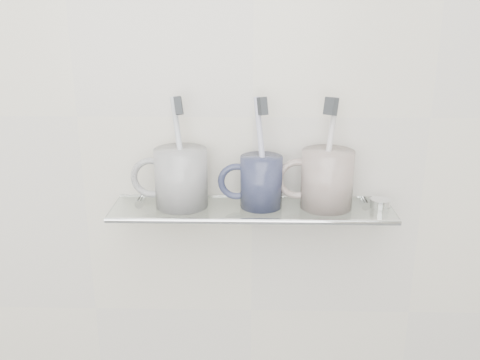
{
  "coord_description": "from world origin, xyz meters",
  "views": [
    {
      "loc": [
        -0.0,
        0.15,
        1.45
      ],
      "look_at": [
        -0.02,
        1.04,
        1.15
      ],
      "focal_mm": 40.0,
      "sensor_mm": 36.0,
      "label": 1
    }
  ],
  "objects_px": {
    "shelf_glass": "(252,209)",
    "mug_left": "(181,178)",
    "mug_center": "(261,182)",
    "mug_right": "(327,179)"
  },
  "relations": [
    {
      "from": "mug_left",
      "to": "mug_right",
      "type": "distance_m",
      "value": 0.26
    },
    {
      "from": "mug_left",
      "to": "mug_center",
      "type": "xyz_separation_m",
      "value": [
        0.14,
        0.0,
        -0.01
      ]
    },
    {
      "from": "mug_left",
      "to": "mug_right",
      "type": "relative_size",
      "value": 1.01
    },
    {
      "from": "shelf_glass",
      "to": "mug_right",
      "type": "relative_size",
      "value": 4.84
    },
    {
      "from": "mug_left",
      "to": "shelf_glass",
      "type": "bearing_deg",
      "value": 10.24
    },
    {
      "from": "shelf_glass",
      "to": "mug_left",
      "type": "height_order",
      "value": "mug_left"
    },
    {
      "from": "mug_center",
      "to": "mug_right",
      "type": "bearing_deg",
      "value": -7.25
    },
    {
      "from": "shelf_glass",
      "to": "mug_center",
      "type": "xyz_separation_m",
      "value": [
        0.02,
        0.0,
        0.05
      ]
    },
    {
      "from": "mug_left",
      "to": "mug_right",
      "type": "bearing_deg",
      "value": 12.51
    },
    {
      "from": "mug_center",
      "to": "shelf_glass",
      "type": "bearing_deg",
      "value": -169.87
    }
  ]
}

